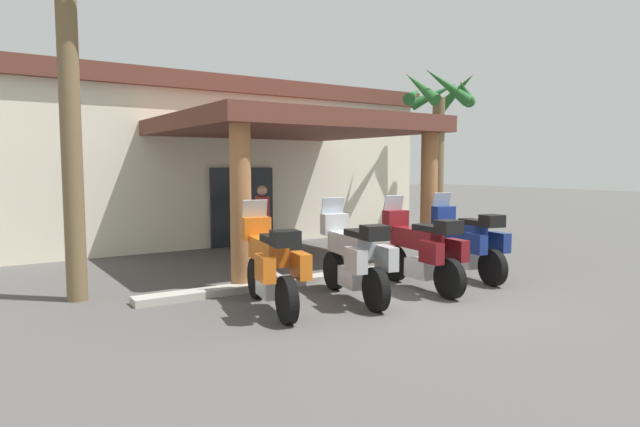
{
  "coord_description": "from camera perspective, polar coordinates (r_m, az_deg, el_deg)",
  "views": [
    {
      "loc": [
        -5.94,
        -6.52,
        2.16
      ],
      "look_at": [
        -0.21,
        2.59,
        1.2
      ],
      "focal_mm": 30.31,
      "sensor_mm": 36.0,
      "label": 1
    }
  ],
  "objects": [
    {
      "name": "motorcycle_silver",
      "position": [
        8.69,
        3.61,
        -4.6
      ],
      "size": [
        0.86,
        2.2,
        1.61
      ],
      "rotation": [
        0.0,
        0.0,
        1.4
      ],
      "color": "black",
      "rests_on": "ground_plane"
    },
    {
      "name": "curb_strip",
      "position": [
        10.39,
        1.98,
        -6.56
      ],
      "size": [
        7.66,
        0.36,
        0.12
      ],
      "primitive_type": "cube",
      "color": "#ADA89E",
      "rests_on": "ground_plane"
    },
    {
      "name": "pedestrian",
      "position": [
        12.3,
        -6.1,
        -0.38
      ],
      "size": [
        0.32,
        0.53,
        1.71
      ],
      "rotation": [
        0.0,
        0.0,
        3.23
      ],
      "color": "#3F334C",
      "rests_on": "ground_plane"
    },
    {
      "name": "motorcycle_blue",
      "position": [
        10.73,
        15.25,
        -2.91
      ],
      "size": [
        0.86,
        2.2,
        1.61
      ],
      "rotation": [
        0.0,
        0.0,
        1.39
      ],
      "color": "black",
      "rests_on": "ground_plane"
    },
    {
      "name": "palm_tree_near_portico",
      "position": [
        16.74,
        12.44,
        10.05
      ],
      "size": [
        2.35,
        2.43,
        5.02
      ],
      "color": "brown",
      "rests_on": "ground_plane"
    },
    {
      "name": "motorcycle_orange",
      "position": [
        8.09,
        -5.24,
        -5.33
      ],
      "size": [
        0.86,
        2.2,
        1.61
      ],
      "rotation": [
        0.0,
        0.0,
        1.4
      ],
      "color": "black",
      "rests_on": "ground_plane"
    },
    {
      "name": "ground_plane",
      "position": [
        9.08,
        9.99,
        -8.74
      ],
      "size": [
        80.0,
        80.0,
        0.0
      ],
      "primitive_type": "plane",
      "color": "#514F4C"
    },
    {
      "name": "motorcycle_maroon",
      "position": [
        9.55,
        10.65,
        -3.79
      ],
      "size": [
        0.74,
        2.21,
        1.61
      ],
      "rotation": [
        0.0,
        0.0,
        1.48
      ],
      "color": "black",
      "rests_on": "ground_plane"
    },
    {
      "name": "palm_tree_roadside",
      "position": [
        9.65,
        -25.2,
        19.28
      ],
      "size": [
        2.14,
        2.18,
        6.08
      ],
      "color": "brown",
      "rests_on": "ground_plane"
    },
    {
      "name": "motel_building",
      "position": [
        17.39,
        -12.54,
        5.4
      ],
      "size": [
        12.8,
        11.82,
        4.5
      ],
      "rotation": [
        0.0,
        0.0,
        0.02
      ],
      "color": "silver",
      "rests_on": "ground_plane"
    }
  ]
}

